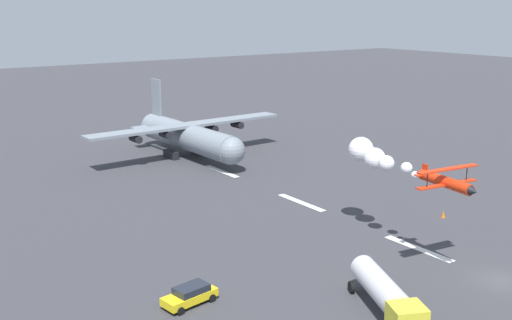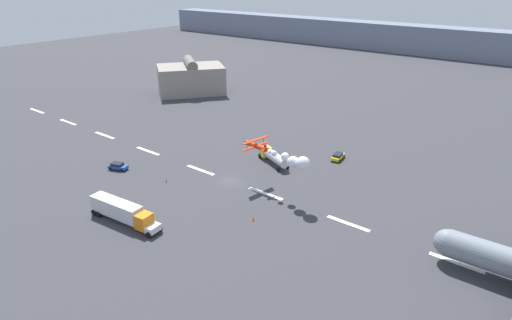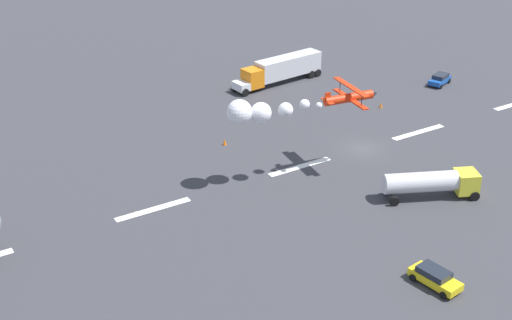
{
  "view_description": "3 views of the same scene",
  "coord_description": "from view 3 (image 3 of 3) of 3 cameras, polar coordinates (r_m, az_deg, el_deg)",
  "views": [
    {
      "loc": [
        -27.3,
        45.37,
        22.83
      ],
      "look_at": [
        36.06,
        0.0,
        3.37
      ],
      "focal_mm": 43.13,
      "sensor_mm": 36.0,
      "label": 1
    },
    {
      "loc": [
        54.41,
        -60.76,
        39.87
      ],
      "look_at": [
        4.57,
        2.46,
        5.15
      ],
      "focal_mm": 30.77,
      "sensor_mm": 36.0,
      "label": 2
    },
    {
      "loc": [
        49.53,
        56.66,
        35.68
      ],
      "look_at": [
        15.01,
        0.53,
        2.66
      ],
      "focal_mm": 49.16,
      "sensor_mm": 36.0,
      "label": 3
    }
  ],
  "objects": [
    {
      "name": "ground_plane",
      "position": [
        83.29,
        8.64,
        0.92
      ],
      "size": [
        440.0,
        440.0,
        0.0
      ],
      "primitive_type": "plane",
      "color": "#38383D",
      "rests_on": "ground"
    },
    {
      "name": "runway_stripe_4",
      "position": [
        88.87,
        13.08,
        2.22
      ],
      "size": [
        8.0,
        0.9,
        0.01
      ],
      "primitive_type": "cube",
      "color": "white",
      "rests_on": "ground"
    },
    {
      "name": "runway_stripe_5",
      "position": [
        78.31,
        3.6,
        -0.54
      ],
      "size": [
        8.0,
        0.9,
        0.01
      ],
      "primitive_type": "cube",
      "color": "white",
      "rests_on": "ground"
    },
    {
      "name": "runway_stripe_6",
      "position": [
        70.73,
        -8.36,
        -3.99
      ],
      "size": [
        8.0,
        0.9,
        0.01
      ],
      "primitive_type": "cube",
      "color": "white",
      "rests_on": "ground"
    },
    {
      "name": "stunt_biplane_red",
      "position": [
        71.85,
        1.34,
        4.17
      ],
      "size": [
        17.14,
        6.7,
        2.86
      ],
      "color": "red"
    },
    {
      "name": "semi_truck_orange",
      "position": [
        102.16,
        2.02,
        7.42
      ],
      "size": [
        14.85,
        4.27,
        3.7
      ],
      "color": "silver",
      "rests_on": "ground"
    },
    {
      "name": "fuel_tanker_truck",
      "position": [
        73.46,
        14.13,
        -1.78
      ],
      "size": [
        9.87,
        6.39,
        2.9
      ],
      "color": "yellow",
      "rests_on": "ground"
    },
    {
      "name": "followme_car_yellow",
      "position": [
        105.3,
        14.74,
        6.38
      ],
      "size": [
        4.51,
        3.18,
        1.52
      ],
      "color": "#194CA5",
      "rests_on": "ground"
    },
    {
      "name": "airport_staff_sedan",
      "position": [
        61.0,
        14.34,
        -9.21
      ],
      "size": [
        2.52,
        4.66,
        1.52
      ],
      "color": "yellow",
      "rests_on": "ground"
    },
    {
      "name": "traffic_cone_near",
      "position": [
        95.27,
        10.12,
        4.43
      ],
      "size": [
        0.44,
        0.44,
        0.75
      ],
      "primitive_type": "cone",
      "color": "orange",
      "rests_on": "ground"
    },
    {
      "name": "traffic_cone_far",
      "position": [
        83.19,
        -2.57,
        1.47
      ],
      "size": [
        0.44,
        0.44,
        0.75
      ],
      "primitive_type": "cone",
      "color": "orange",
      "rests_on": "ground"
    }
  ]
}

